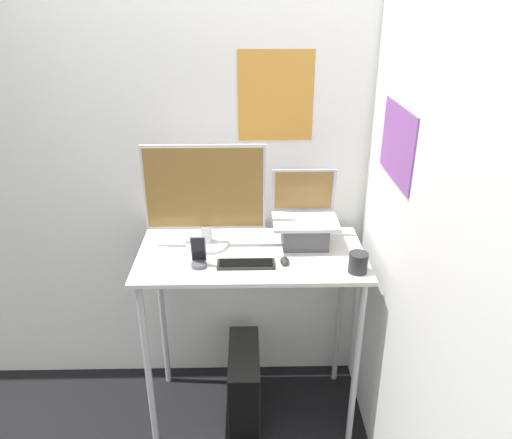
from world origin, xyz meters
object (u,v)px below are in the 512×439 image
at_px(monitor, 205,198).
at_px(computer_tower, 244,382).
at_px(laptop, 305,226).
at_px(cell_phone, 199,257).
at_px(keyboard, 246,264).
at_px(mouse, 285,261).

distance_m(monitor, computer_tower, 1.07).
bearing_deg(monitor, computer_tower, -31.51).
relative_size(laptop, cell_phone, 2.36).
bearing_deg(computer_tower, keyboard, -80.44).
height_order(laptop, keyboard, laptop).
distance_m(cell_phone, computer_tower, 0.87).
bearing_deg(laptop, cell_phone, -157.48).
height_order(mouse, computer_tower, mouse).
bearing_deg(monitor, keyboard, -47.01).
relative_size(monitor, keyboard, 2.17).
height_order(mouse, cell_phone, cell_phone).
height_order(monitor, cell_phone, monitor).
xyz_separation_m(cell_phone, computer_tower, (0.20, 0.10, -0.84)).
bearing_deg(cell_phone, computer_tower, 26.22).
relative_size(laptop, mouse, 5.41).
distance_m(monitor, mouse, 0.48).
relative_size(monitor, mouse, 8.70).
relative_size(laptop, monitor, 0.62).
xyz_separation_m(mouse, cell_phone, (-0.40, -0.01, 0.03)).
relative_size(keyboard, mouse, 4.01).
bearing_deg(keyboard, laptop, 36.02).
height_order(keyboard, mouse, mouse).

